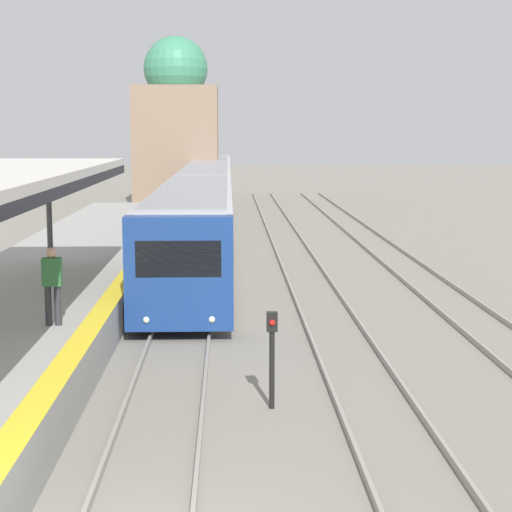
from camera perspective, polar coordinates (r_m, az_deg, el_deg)
name	(u,v)px	position (r m, az deg, el deg)	size (l,w,h in m)	color
person_on_platform	(52,281)	(18.52, -13.43, -1.66)	(0.40, 0.22, 1.66)	#2D2D33
train_near	(206,194)	(46.02, -3.37, 4.17)	(2.67, 51.12, 3.18)	navy
signal_post_near	(272,349)	(15.78, 1.07, -6.22)	(0.20, 0.21, 1.83)	black
distant_domed_building	(176,128)	(59.37, -5.33, 8.51)	(5.66, 5.66, 11.45)	#89705B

